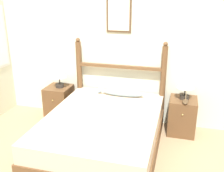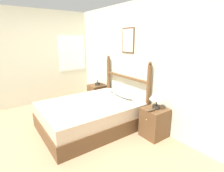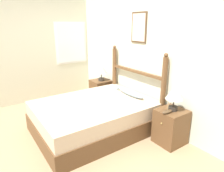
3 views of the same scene
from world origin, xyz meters
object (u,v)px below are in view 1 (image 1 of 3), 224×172
Objects in this scene: bed at (103,133)px; model_boat at (185,101)px; nightstand_right at (182,116)px; fish_pillow at (121,93)px; nightstand_left at (59,102)px; table_lamp_left at (59,73)px; table_lamp_right at (186,83)px.

bed is 1.28m from model_boat.
model_boat is (1.05, 0.65, 0.32)m from bed.
nightstand_right is 0.77× the size of fish_pillow.
bed is 1.30m from nightstand_left.
table_lamp_left is 1.82× the size of model_boat.
bed is 1.38m from table_lamp_left.
bed is at bearing -142.80° from table_lamp_right.
table_lamp_right reaches higher than nightstand_left.
table_lamp_right is 1.82× the size of model_boat.
bed is 3.51× the size of nightstand_right.
table_lamp_right is (1.04, 0.79, 0.56)m from bed.
model_boat is 0.28× the size of fish_pillow.
table_lamp_right is at bearing 96.06° from model_boat.
table_lamp_left is at bearing -3.95° from nightstand_left.
model_boat is at bearing -3.70° from table_lamp_left.
table_lamp_left is (0.04, -0.00, 0.54)m from nightstand_left.
nightstand_right is at bearing 37.11° from bed.
nightstand_left is 2.11m from model_boat.
model_boat reaches higher than fish_pillow.
bed is 1.30m from nightstand_right.
table_lamp_left is at bearing -179.93° from nightstand_right.
bed is 5.22× the size of table_lamp_right.
nightstand_right reaches higher than bed.
fish_pillow is at bearing -2.25° from nightstand_left.
bed is 2.69× the size of fish_pillow.
nightstand_left is 1.15m from fish_pillow.
bed is at bearing -148.50° from model_boat.
model_boat is at bearing -5.36° from fish_pillow.
bed is 0.81m from fish_pillow.
nightstand_left is at bearing -179.80° from table_lamp_right.
fish_pillow is at bearing 83.99° from bed.
nightstand_right is 2.10m from table_lamp_left.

